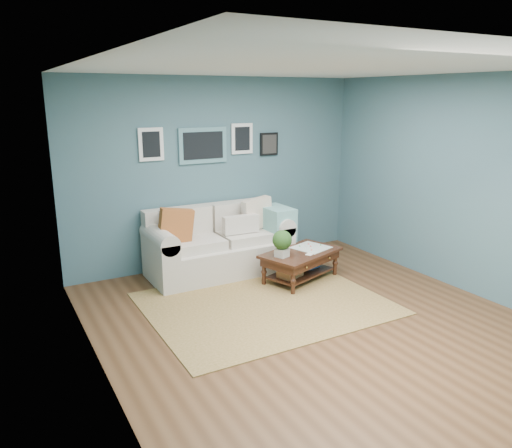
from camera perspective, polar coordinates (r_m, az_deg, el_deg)
room_shell at (r=5.22m, az=6.90°, el=2.50°), size 5.00×5.02×2.70m
area_rug at (r=6.08m, az=1.05°, el=-9.06°), size 2.75×2.20×0.01m
loveseat at (r=7.04m, az=-3.70°, el=-2.16°), size 2.02×0.92×1.04m
coffee_table at (r=6.70m, az=4.79°, el=-3.81°), size 1.23×0.95×0.76m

